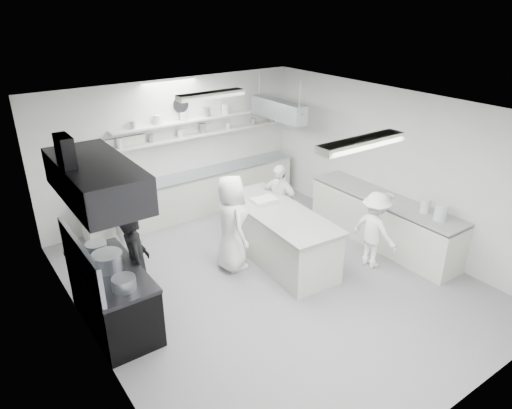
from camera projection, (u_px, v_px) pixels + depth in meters
floor at (269, 280)px, 8.19m from camera, size 6.00×7.00×0.02m
ceiling at (272, 110)px, 6.95m from camera, size 6.00×7.00×0.02m
wall_back at (174, 149)px, 10.17m from camera, size 6.00×0.04×3.00m
wall_front at (468, 311)px, 4.97m from camera, size 6.00×0.04×3.00m
wall_left at (84, 257)px, 5.99m from camera, size 0.04×7.00×3.00m
wall_right at (392, 166)px, 9.15m from camera, size 0.04×7.00×3.00m
stove at (114, 299)px, 6.93m from camera, size 0.80×1.80×0.90m
exhaust_hood at (96, 179)px, 6.14m from camera, size 0.85×2.00×0.50m
back_counter at (195, 194)px, 10.53m from camera, size 5.00×0.60×0.92m
shelf_lower at (205, 134)px, 10.34m from camera, size 4.20×0.26×0.04m
shelf_upper at (204, 118)px, 10.19m from camera, size 4.20×0.26×0.04m
pass_through_window at (117, 162)px, 9.49m from camera, size 1.30×0.04×1.00m
wall_clock at (180, 104)px, 9.85m from camera, size 0.32×0.05×0.32m
right_counter at (383, 221)px, 9.24m from camera, size 0.74×3.30×0.94m
pot_rack at (278, 110)px, 10.08m from camera, size 0.30×1.60×0.40m
light_fixture_front at (362, 143)px, 5.64m from camera, size 1.30×0.25×0.10m
light_fixture_rear at (211, 95)px, 8.31m from camera, size 1.30×0.25×0.10m
prep_island at (278, 236)px, 8.66m from camera, size 1.13×2.62×0.95m
stove_pot at (108, 263)px, 6.70m from camera, size 0.44×0.44×0.30m
cook_stove at (137, 263)px, 7.09m from camera, size 0.57×0.71×1.70m
cook_back at (118, 207)px, 8.94m from camera, size 0.94×0.80×1.70m
cook_island_left at (231, 223)px, 8.23m from camera, size 0.70×0.95×1.77m
cook_island_right at (279, 202)px, 9.31m from camera, size 0.67×1.00×1.57m
cook_right at (375, 230)px, 8.35m from camera, size 0.59×0.96×1.44m
bowl_island_a at (258, 202)px, 8.82m from camera, size 0.37×0.37×0.07m
bowl_island_b at (262, 201)px, 8.88m from camera, size 0.18×0.18×0.06m
bowl_right at (387, 197)px, 9.09m from camera, size 0.30×0.30×0.06m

